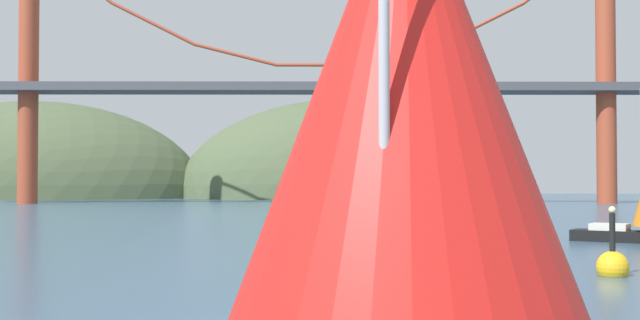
# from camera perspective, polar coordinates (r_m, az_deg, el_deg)

# --- Properties ---
(headland_center) EXTENTS (64.57, 44.00, 38.14)m
(headland_center) POSITION_cam_1_polar(r_m,az_deg,el_deg) (151.79, 1.68, -2.76)
(headland_center) COLOR #4C5B3D
(headland_center) RESTS_ON ground_plane
(headland_left) EXTENTS (66.20, 44.00, 37.44)m
(headland_left) POSITION_cam_1_polar(r_m,az_deg,el_deg) (161.24, -20.17, -2.59)
(headland_left) COLOR #4C5B3D
(headland_left) RESTS_ON ground_plane
(suspension_bridge) EXTENTS (119.20, 6.00, 38.08)m
(suspension_bridge) POSITION_cam_1_polar(r_m,az_deg,el_deg) (112.59, -0.16, 5.83)
(suspension_bridge) COLOR #A34228
(suspension_bridge) RESTS_ON ground_plane
(sailboat_red_spinnaker) EXTENTS (6.65, 9.25, 8.95)m
(sailboat_red_spinnaker) POSITION_cam_1_polar(r_m,az_deg,el_deg) (11.04, 6.16, 3.55)
(sailboat_red_spinnaker) COLOR black
(sailboat_red_spinnaker) RESTS_ON ground_plane
(channel_buoy) EXTENTS (1.10, 1.10, 2.64)m
(channel_buoy) POSITION_cam_1_polar(r_m,az_deg,el_deg) (28.81, 20.63, -7.21)
(channel_buoy) COLOR gold
(channel_buoy) RESTS_ON ground_plane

